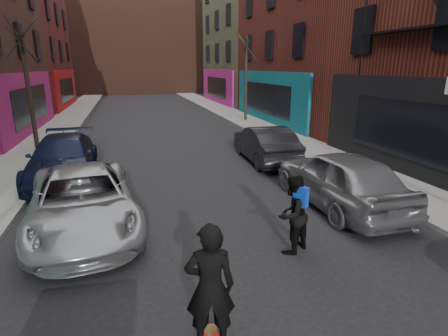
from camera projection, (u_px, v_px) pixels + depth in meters
sidewalk_left at (72, 116)px, 27.55m from camera, size 2.50×84.00×0.13m
sidewalk_right at (224, 111)px, 30.76m from camera, size 2.50×84.00×0.13m
building_far at (136, 44)px, 51.26m from camera, size 40.00×10.00×14.00m
tree_left_far at (27, 77)px, 15.54m from camera, size 2.00×2.00×6.50m
tree_right_far at (246, 71)px, 24.23m from camera, size 2.00×2.00×6.80m
parked_left_far at (83, 200)px, 8.42m from camera, size 3.02×5.46×1.45m
parked_left_end at (63, 158)px, 12.23m from camera, size 2.11×5.10×1.47m
parked_right_far at (339, 178)px, 9.78m from camera, size 1.97×4.82×1.64m
parked_right_end at (265, 144)px, 14.47m from camera, size 1.80×4.59×1.49m
skateboarder at (210, 287)px, 4.62m from camera, size 0.74×0.55×1.85m
pedestrian at (292, 214)px, 7.31m from camera, size 1.03×0.96×1.70m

